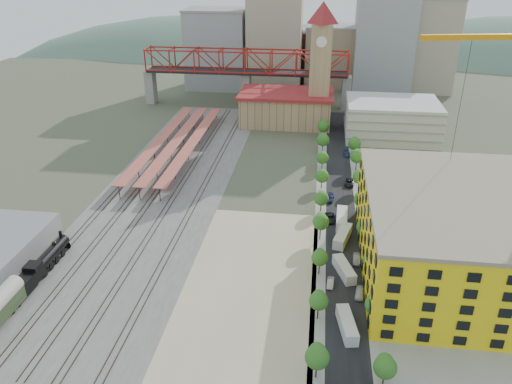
# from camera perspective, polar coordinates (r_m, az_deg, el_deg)

# --- Properties ---
(ground) EXTENTS (400.00, 400.00, 0.00)m
(ground) POSITION_cam_1_polar(r_m,az_deg,el_deg) (134.21, 2.87, -2.91)
(ground) COLOR #474C38
(ground) RESTS_ON ground
(ballast_strip) EXTENTS (36.00, 165.00, 0.06)m
(ballast_strip) POSITION_cam_1_polar(r_m,az_deg,el_deg) (156.01, -9.86, 1.02)
(ballast_strip) COLOR #605E59
(ballast_strip) RESTS_ON ground
(dirt_lot) EXTENTS (28.00, 67.00, 0.06)m
(dirt_lot) POSITION_cam_1_polar(r_m,az_deg,el_deg) (108.09, -0.71, -10.74)
(dirt_lot) COLOR tan
(dirt_lot) RESTS_ON ground
(street_asphalt) EXTENTS (12.00, 170.00, 0.06)m
(street_asphalt) POSITION_cam_1_polar(r_m,az_deg,el_deg) (147.44, 9.57, -0.48)
(street_asphalt) COLOR black
(street_asphalt) RESTS_ON ground
(sidewalk_west) EXTENTS (3.00, 170.00, 0.04)m
(sidewalk_west) POSITION_cam_1_polar(r_m,az_deg,el_deg) (147.27, 7.44, -0.36)
(sidewalk_west) COLOR gray
(sidewalk_west) RESTS_ON ground
(sidewalk_east) EXTENTS (3.00, 170.00, 0.04)m
(sidewalk_east) POSITION_cam_1_polar(r_m,az_deg,el_deg) (147.83, 11.70, -0.60)
(sidewalk_east) COLOR gray
(sidewalk_east) RESTS_ON ground
(construction_pad) EXTENTS (50.00, 90.00, 0.06)m
(construction_pad) POSITION_cam_1_polar(r_m,az_deg,el_deg) (122.33, 23.76, -8.44)
(construction_pad) COLOR gray
(construction_pad) RESTS_ON ground
(rail_tracks) EXTENTS (26.56, 160.00, 0.18)m
(rail_tracks) POSITION_cam_1_polar(r_m,az_deg,el_deg) (156.48, -10.50, 1.09)
(rail_tracks) COLOR #382B23
(rail_tracks) RESTS_ON ground
(platform_canopies) EXTENTS (16.00, 80.00, 4.12)m
(platform_canopies) POSITION_cam_1_polar(r_m,az_deg,el_deg) (180.26, -9.02, 5.88)
(platform_canopies) COLOR #BE6149
(platform_canopies) RESTS_ON ground
(station_hall) EXTENTS (38.00, 24.00, 13.10)m
(station_hall) POSITION_cam_1_polar(r_m,az_deg,el_deg) (208.08, 3.46, 9.63)
(station_hall) COLOR tan
(station_hall) RESTS_ON ground
(clock_tower) EXTENTS (12.00, 12.00, 52.00)m
(clock_tower) POSITION_cam_1_polar(r_m,az_deg,el_deg) (200.66, 7.42, 15.33)
(clock_tower) COLOR tan
(clock_tower) RESTS_ON ground
(parking_garage) EXTENTS (34.00, 26.00, 14.00)m
(parking_garage) POSITION_cam_1_polar(r_m,az_deg,el_deg) (197.96, 15.22, 8.02)
(parking_garage) COLOR silver
(parking_garage) RESTS_ON ground
(truss_bridge) EXTENTS (94.00, 9.60, 25.60)m
(truss_bridge) POSITION_cam_1_polar(r_m,az_deg,el_deg) (229.54, -1.16, 14.33)
(truss_bridge) COLOR gray
(truss_bridge) RESTS_ON ground
(construction_building) EXTENTS (44.60, 50.60, 18.80)m
(construction_building) POSITION_cam_1_polar(r_m,az_deg,el_deg) (116.77, 23.16, -4.58)
(construction_building) COLOR yellow
(construction_building) RESTS_ON ground
(street_trees) EXTENTS (15.40, 124.40, 8.00)m
(street_trees) POSITION_cam_1_polar(r_m,az_deg,el_deg) (138.54, 9.66, -2.30)
(street_trees) COLOR #33641E
(street_trees) RESTS_ON ground
(skyline) EXTENTS (133.00, 46.00, 60.00)m
(skyline) POSITION_cam_1_polar(r_m,az_deg,el_deg) (263.09, 7.41, 16.48)
(skyline) COLOR #9EA0A3
(skyline) RESTS_ON ground
(distant_hills) EXTENTS (647.00, 264.00, 227.00)m
(distant_hills) POSITION_cam_1_polar(r_m,az_deg,el_deg) (405.63, 12.17, 4.39)
(distant_hills) COLOR #4C6B59
(distant_hills) RESTS_ON ground
(locomotive) EXTENTS (3.05, 23.53, 5.88)m
(locomotive) POSITION_cam_1_polar(r_m,az_deg,el_deg) (120.56, -23.19, -7.62)
(locomotive) COLOR black
(locomotive) RESTS_ON ground
(site_trailer_a) EXTENTS (4.11, 9.66, 2.56)m
(site_trailer_a) POSITION_cam_1_polar(r_m,az_deg,el_deg) (98.17, 10.36, -14.71)
(site_trailer_a) COLOR silver
(site_trailer_a) RESTS_ON ground
(site_trailer_b) EXTENTS (5.22, 9.47, 2.51)m
(site_trailer_b) POSITION_cam_1_polar(r_m,az_deg,el_deg) (112.75, 10.04, -8.71)
(site_trailer_b) COLOR silver
(site_trailer_b) RESTS_ON ground
(site_trailer_c) EXTENTS (5.05, 10.21, 2.70)m
(site_trailer_c) POSITION_cam_1_polar(r_m,az_deg,el_deg) (124.65, 9.86, -5.01)
(site_trailer_c) COLOR silver
(site_trailer_c) RESTS_ON ground
(site_trailer_d) EXTENTS (3.20, 10.41, 2.82)m
(site_trailer_d) POSITION_cam_1_polar(r_m,az_deg,el_deg) (132.33, 9.77, -3.04)
(site_trailer_d) COLOR silver
(site_trailer_d) RESTS_ON ground
(car_1) EXTENTS (1.65, 4.07, 1.31)m
(car_1) POSITION_cam_1_polar(r_m,az_deg,el_deg) (109.18, 8.49, -10.24)
(car_1) COLOR #A7A8AD
(car_1) RESTS_ON ground
(car_2) EXTENTS (2.94, 5.66, 1.52)m
(car_2) POSITION_cam_1_polar(r_m,az_deg,el_deg) (133.53, 8.45, -2.97)
(car_2) COLOR black
(car_2) RESTS_ON ground
(car_3) EXTENTS (2.75, 5.25, 1.45)m
(car_3) POSITION_cam_1_polar(r_m,az_deg,el_deg) (144.14, 8.43, -0.72)
(car_3) COLOR navy
(car_3) RESTS_ON ground
(car_4) EXTENTS (2.46, 4.76, 1.55)m
(car_4) POSITION_cam_1_polar(r_m,az_deg,el_deg) (107.18, 11.77, -11.24)
(car_4) COLOR silver
(car_4) RESTS_ON ground
(car_5) EXTENTS (1.91, 4.75, 1.53)m
(car_5) POSITION_cam_1_polar(r_m,az_deg,el_deg) (117.67, 11.42, -7.52)
(car_5) COLOR gray
(car_5) RESTS_ON ground
(car_6) EXTENTS (3.39, 6.04, 1.59)m
(car_6) POSITION_cam_1_polar(r_m,az_deg,el_deg) (154.78, 10.64, 1.06)
(car_6) COLOR black
(car_6) RESTS_ON ground
(car_7) EXTENTS (2.20, 5.01, 1.43)m
(car_7) POSITION_cam_1_polar(r_m,az_deg,el_deg) (177.37, 10.34, 4.31)
(car_7) COLOR navy
(car_7) RESTS_ON ground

